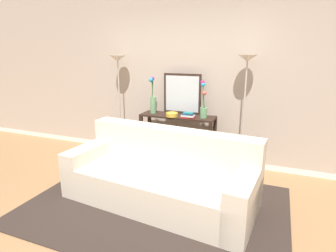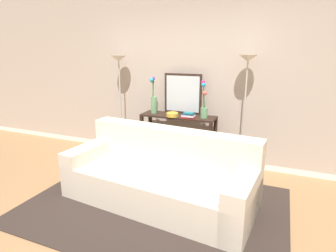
{
  "view_description": "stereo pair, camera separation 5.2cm",
  "coord_description": "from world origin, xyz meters",
  "px_view_note": "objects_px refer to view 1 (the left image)",
  "views": [
    {
      "loc": [
        1.32,
        -2.46,
        1.86
      ],
      "look_at": [
        -0.07,
        1.02,
        0.83
      ],
      "focal_mm": 29.7,
      "sensor_mm": 36.0,
      "label": 1
    },
    {
      "loc": [
        1.37,
        -2.44,
        1.86
      ],
      "look_at": [
        -0.07,
        1.02,
        0.83
      ],
      "focal_mm": 29.7,
      "sensor_mm": 36.0,
      "label": 2
    }
  ],
  "objects_px": {
    "couch": "(161,178)",
    "console_table": "(177,131)",
    "book_row_under_console": "(162,158)",
    "book_stack": "(188,115)",
    "floor_lamp_right": "(246,82)",
    "vase_short_flowers": "(203,105)",
    "vase_tall_flowers": "(153,99)",
    "fruit_bowl": "(172,114)",
    "wall_mirror": "(182,94)",
    "floor_lamp_left": "(118,78)"
  },
  "relations": [
    {
      "from": "fruit_bowl",
      "to": "book_row_under_console",
      "type": "xyz_separation_m",
      "value": [
        -0.22,
        0.12,
        -0.82
      ]
    },
    {
      "from": "floor_lamp_right",
      "to": "fruit_bowl",
      "type": "relative_size",
      "value": 9.45
    },
    {
      "from": "book_row_under_console",
      "to": "fruit_bowl",
      "type": "bearing_deg",
      "value": -28.1
    },
    {
      "from": "book_stack",
      "to": "book_row_under_console",
      "type": "relative_size",
      "value": 0.49
    },
    {
      "from": "couch",
      "to": "book_row_under_console",
      "type": "distance_m",
      "value": 1.28
    },
    {
      "from": "console_table",
      "to": "floor_lamp_right",
      "type": "distance_m",
      "value": 1.32
    },
    {
      "from": "console_table",
      "to": "wall_mirror",
      "type": "bearing_deg",
      "value": 83.07
    },
    {
      "from": "vase_tall_flowers",
      "to": "couch",
      "type": "bearing_deg",
      "value": -61.23
    },
    {
      "from": "vase_tall_flowers",
      "to": "book_row_under_console",
      "type": "bearing_deg",
      "value": 0.81
    },
    {
      "from": "fruit_bowl",
      "to": "book_row_under_console",
      "type": "height_order",
      "value": "fruit_bowl"
    },
    {
      "from": "wall_mirror",
      "to": "floor_lamp_left",
      "type": "bearing_deg",
      "value": -174.66
    },
    {
      "from": "fruit_bowl",
      "to": "couch",
      "type": "bearing_deg",
      "value": -76.24
    },
    {
      "from": "floor_lamp_right",
      "to": "book_row_under_console",
      "type": "bearing_deg",
      "value": -177.84
    },
    {
      "from": "vase_tall_flowers",
      "to": "vase_short_flowers",
      "type": "distance_m",
      "value": 0.86
    },
    {
      "from": "wall_mirror",
      "to": "vase_tall_flowers",
      "type": "relative_size",
      "value": 1.09
    },
    {
      "from": "vase_tall_flowers",
      "to": "fruit_bowl",
      "type": "distance_m",
      "value": 0.45
    },
    {
      "from": "vase_short_flowers",
      "to": "book_row_under_console",
      "type": "relative_size",
      "value": 1.32
    },
    {
      "from": "book_stack",
      "to": "vase_short_flowers",
      "type": "bearing_deg",
      "value": 21.99
    },
    {
      "from": "vase_short_flowers",
      "to": "book_row_under_console",
      "type": "xyz_separation_m",
      "value": [
        -0.7,
        0.02,
        -0.99
      ]
    },
    {
      "from": "couch",
      "to": "vase_tall_flowers",
      "type": "height_order",
      "value": "vase_tall_flowers"
    },
    {
      "from": "floor_lamp_left",
      "to": "floor_lamp_right",
      "type": "bearing_deg",
      "value": 0.0
    },
    {
      "from": "console_table",
      "to": "vase_short_flowers",
      "type": "height_order",
      "value": "vase_short_flowers"
    },
    {
      "from": "console_table",
      "to": "book_row_under_console",
      "type": "height_order",
      "value": "console_table"
    },
    {
      "from": "console_table",
      "to": "vase_short_flowers",
      "type": "relative_size",
      "value": 2.1
    },
    {
      "from": "console_table",
      "to": "wall_mirror",
      "type": "xyz_separation_m",
      "value": [
        0.02,
        0.15,
        0.59
      ]
    },
    {
      "from": "console_table",
      "to": "floor_lamp_left",
      "type": "xyz_separation_m",
      "value": [
        -1.1,
        0.05,
        0.82
      ]
    },
    {
      "from": "book_stack",
      "to": "wall_mirror",
      "type": "bearing_deg",
      "value": 126.22
    },
    {
      "from": "vase_short_flowers",
      "to": "book_row_under_console",
      "type": "bearing_deg",
      "value": 177.96
    },
    {
      "from": "couch",
      "to": "fruit_bowl",
      "type": "height_order",
      "value": "fruit_bowl"
    },
    {
      "from": "couch",
      "to": "console_table",
      "type": "relative_size",
      "value": 2.0
    },
    {
      "from": "floor_lamp_left",
      "to": "fruit_bowl",
      "type": "distance_m",
      "value": 1.18
    },
    {
      "from": "vase_short_flowers",
      "to": "couch",
      "type": "bearing_deg",
      "value": -101.11
    },
    {
      "from": "vase_short_flowers",
      "to": "console_table",
      "type": "bearing_deg",
      "value": 176.67
    },
    {
      "from": "vase_short_flowers",
      "to": "book_row_under_console",
      "type": "height_order",
      "value": "vase_short_flowers"
    },
    {
      "from": "console_table",
      "to": "wall_mirror",
      "type": "height_order",
      "value": "wall_mirror"
    },
    {
      "from": "floor_lamp_right",
      "to": "vase_short_flowers",
      "type": "height_order",
      "value": "floor_lamp_right"
    },
    {
      "from": "book_row_under_console",
      "to": "book_stack",
      "type": "bearing_deg",
      "value": -12.97
    },
    {
      "from": "floor_lamp_right",
      "to": "book_row_under_console",
      "type": "relative_size",
      "value": 4.09
    },
    {
      "from": "book_stack",
      "to": "couch",
      "type": "bearing_deg",
      "value": -90.54
    },
    {
      "from": "console_table",
      "to": "floor_lamp_right",
      "type": "height_order",
      "value": "floor_lamp_right"
    },
    {
      "from": "floor_lamp_left",
      "to": "floor_lamp_right",
      "type": "distance_m",
      "value": 2.12
    },
    {
      "from": "couch",
      "to": "wall_mirror",
      "type": "xyz_separation_m",
      "value": [
        -0.18,
        1.32,
        0.86
      ]
    },
    {
      "from": "console_table",
      "to": "book_stack",
      "type": "distance_m",
      "value": 0.39
    },
    {
      "from": "vase_tall_flowers",
      "to": "book_stack",
      "type": "bearing_deg",
      "value": -9.54
    },
    {
      "from": "book_row_under_console",
      "to": "wall_mirror",
      "type": "bearing_deg",
      "value": 27.93
    },
    {
      "from": "floor_lamp_left",
      "to": "wall_mirror",
      "type": "relative_size",
      "value": 2.73
    },
    {
      "from": "floor_lamp_left",
      "to": "floor_lamp_right",
      "type": "relative_size",
      "value": 0.99
    },
    {
      "from": "couch",
      "to": "floor_lamp_left",
      "type": "distance_m",
      "value": 2.08
    },
    {
      "from": "floor_lamp_left",
      "to": "book_row_under_console",
      "type": "bearing_deg",
      "value": -3.35
    },
    {
      "from": "fruit_bowl",
      "to": "wall_mirror",
      "type": "bearing_deg",
      "value": 74.77
    }
  ]
}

